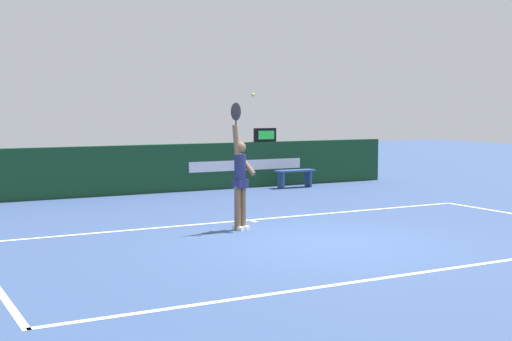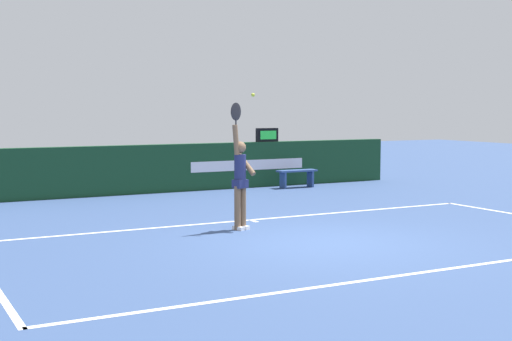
{
  "view_description": "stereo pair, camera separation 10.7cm",
  "coord_description": "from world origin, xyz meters",
  "px_view_note": "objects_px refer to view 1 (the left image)",
  "views": [
    {
      "loc": [
        -6.89,
        -10.16,
        2.33
      ],
      "look_at": [
        -0.45,
        1.71,
        1.14
      ],
      "focal_mm": 49.98,
      "sensor_mm": 36.0,
      "label": 1
    },
    {
      "loc": [
        -6.8,
        -10.21,
        2.33
      ],
      "look_at": [
        -0.45,
        1.71,
        1.14
      ],
      "focal_mm": 49.98,
      "sensor_mm": 36.0,
      "label": 2
    }
  ],
  "objects_px": {
    "speed_display": "(265,135)",
    "tennis_player": "(240,177)",
    "courtside_bench_near": "(295,175)",
    "tennis_ball": "(253,95)"
  },
  "relations": [
    {
      "from": "tennis_player",
      "to": "courtside_bench_near",
      "type": "xyz_separation_m",
      "value": [
        4.73,
        5.69,
        -0.63
      ]
    },
    {
      "from": "tennis_player",
      "to": "tennis_ball",
      "type": "bearing_deg",
      "value": -29.42
    },
    {
      "from": "tennis_player",
      "to": "courtside_bench_near",
      "type": "relative_size",
      "value": 1.99
    },
    {
      "from": "tennis_player",
      "to": "courtside_bench_near",
      "type": "distance_m",
      "value": 7.43
    },
    {
      "from": "courtside_bench_near",
      "to": "tennis_player",
      "type": "bearing_deg",
      "value": -129.74
    },
    {
      "from": "tennis_player",
      "to": "tennis_ball",
      "type": "xyz_separation_m",
      "value": [
        0.22,
        -0.12,
        1.56
      ]
    },
    {
      "from": "speed_display",
      "to": "tennis_player",
      "type": "distance_m",
      "value": 7.67
    },
    {
      "from": "speed_display",
      "to": "tennis_ball",
      "type": "bearing_deg",
      "value": -120.91
    },
    {
      "from": "tennis_player",
      "to": "courtside_bench_near",
      "type": "height_order",
      "value": "tennis_player"
    },
    {
      "from": "speed_display",
      "to": "courtside_bench_near",
      "type": "bearing_deg",
      "value": -51.7
    }
  ]
}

